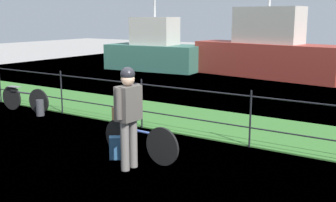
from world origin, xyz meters
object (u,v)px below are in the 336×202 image
Objects in this scene: backpack_on_paving at (117,148)px; bicycle_parked at (24,99)px; cyclist_person at (128,109)px; terrier_dog at (125,103)px; mooring_bollard at (40,108)px; moored_boat_near at (267,52)px; moored_boat_far at (155,51)px; wooden_crate at (124,113)px; bicycle_main at (139,140)px.

backpack_on_paving is 4.68m from bicycle_parked.
cyclist_person is 0.98m from backpack_on_paving.
terrier_dog reaches higher than bicycle_parked.
backpack_on_paving is 3.97m from mooring_bollard.
terrier_dog is at bearing -82.36° from moored_boat_near.
mooring_bollard is (-3.74, 1.19, -0.76)m from terrier_dog.
cyclist_person is 1.04× the size of bicycle_parked.
terrier_dog is 0.67m from cyclist_person.
bicycle_parked is at bearing -76.20° from moored_boat_far.
backpack_on_paving is at bearing 150.78° from cyclist_person.
moored_boat_far is (-7.15, 10.83, -0.12)m from cyclist_person.
bicycle_parked is (-0.72, 0.10, 0.14)m from mooring_bollard.
terrier_dog reaches higher than backpack_on_paving.
mooring_bollard is at bearing 162.37° from terrier_dog.
backpack_on_paving is 0.25× the size of bicycle_parked.
terrier_dog is at bearing -3.23° from wooden_crate.
cyclist_person is at bearing -44.34° from wooden_crate.
backpack_on_paving is at bearing -82.59° from moored_boat_near.
wooden_crate reaches higher than bicycle_parked.
moored_boat_near is (2.27, 9.74, 0.84)m from mooring_bollard.
bicycle_parked is (-4.43, 1.28, -0.43)m from wooden_crate.
moored_boat_far is (-2.94, 9.16, 0.68)m from mooring_bollard.
terrier_dog is 0.07× the size of moored_boat_far.
terrier_dog reaches higher than wooden_crate.
backpack_on_paving is at bearing -88.31° from wooden_crate.
bicycle_parked is at bearing 172.21° from mooring_bollard.
mooring_bollard is at bearing 163.45° from bicycle_main.
moored_boat_near is at bearing 58.12° from backpack_on_paving.
moored_boat_near reaches higher than bicycle_parked.
backpack_on_paving is 11.26m from moored_boat_near.
terrier_dog is 3.99m from mooring_bollard.
cyclist_person is at bearing -72.83° from bicycle_main.
mooring_bollard is 0.25× the size of bicycle_parked.
wooden_crate is at bearing -17.72° from mooring_bollard.
terrier_dog is at bearing -57.15° from moored_boat_far.
moored_boat_near is at bearing 72.78° from bicycle_parked.
cyclist_person is (0.14, -0.46, 0.66)m from bicycle_main.
moored_boat_near reaches higher than mooring_bollard.
cyclist_person is at bearing -21.62° from mooring_bollard.
backpack_on_paving is 0.09× the size of moored_boat_far.
bicycle_main is 3.97× the size of mooring_bollard.
wooden_crate is 0.20× the size of cyclist_person.
mooring_bollard is at bearing -103.12° from moored_boat_near.
moored_boat_far reaches higher than wooden_crate.
moored_boat_far is at bearing 122.85° from terrier_dog.
moored_boat_far is at bearing -173.64° from moored_boat_near.
wooden_crate is 4.63m from bicycle_parked.
backpack_on_paving is at bearing -95.17° from terrier_dog.
moored_boat_far is (-6.66, 10.35, 0.11)m from wooden_crate.
wooden_crate is at bearing 176.77° from terrier_dog.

